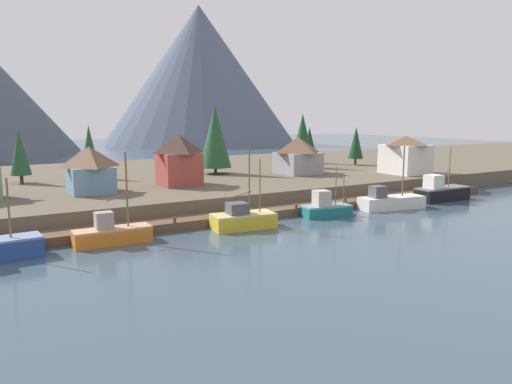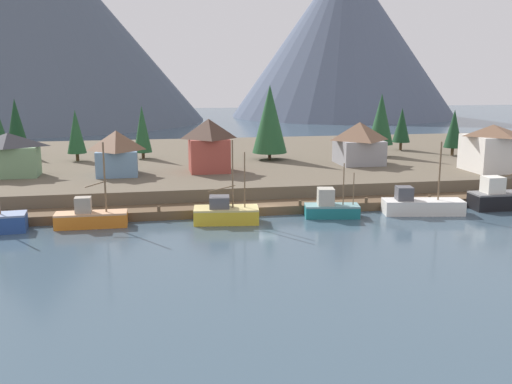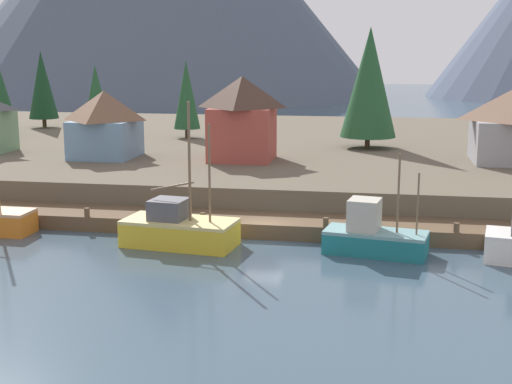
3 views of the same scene
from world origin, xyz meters
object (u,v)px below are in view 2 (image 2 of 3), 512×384
conifer_back_left (454,129)px  house_red (209,145)px  house_grey (359,143)px  conifer_near_right (381,119)px  fishing_boat_yellow (225,213)px  house_blue (117,152)px  conifer_near_left (402,125)px  conifer_mid_right (16,124)px  fishing_boat_black (505,198)px  fishing_boat_teal (331,207)px  conifer_back_right (142,129)px  conifer_far_right (270,119)px  fishing_boat_orange (91,217)px  fishing_boat_white (421,205)px  conifer_far_left (76,132)px  house_green (9,154)px  house_white (492,147)px

conifer_back_left → house_red: bearing=-168.0°
house_grey → conifer_near_right: (6.48, 7.47, 2.87)m
house_red → conifer_near_right: (29.40, 10.34, 2.36)m
fishing_boat_yellow → house_blue: (-12.07, 18.48, 4.49)m
conifer_near_left → conifer_mid_right: conifer_mid_right is taller
conifer_mid_right → house_red: bearing=-36.5°
conifer_near_left → conifer_near_right: 9.64m
fishing_boat_yellow → conifer_mid_right: (-29.15, 40.82, 6.72)m
fishing_boat_black → conifer_near_right: size_ratio=0.86×
conifer_mid_right → fishing_boat_teal: bearing=-44.6°
fishing_boat_teal → conifer_back_right: bearing=131.7°
house_blue → conifer_mid_right: conifer_mid_right is taller
fishing_boat_black → conifer_far_right: (-22.65, 28.43, 7.63)m
house_grey → conifer_near_right: 10.30m
fishing_boat_orange → conifer_back_right: bearing=81.2°
fishing_boat_white → house_grey: house_grey is taller
house_grey → house_blue: house_grey is taller
house_red → conifer_far_right: (10.67, 9.89, 2.68)m
conifer_near_right → conifer_far_left: bearing=175.8°
house_grey → house_blue: size_ratio=1.15×
fishing_boat_orange → house_green: size_ratio=1.18×
house_red → conifer_back_right: bearing=121.6°
conifer_back_right → fishing_boat_yellow: bearing=-75.5°
conifer_near_right → conifer_back_left: conifer_near_right is taller
house_blue → conifer_far_left: bearing=115.1°
conifer_back_left → conifer_far_right: size_ratio=0.65×
house_white → house_blue: bearing=173.1°
fishing_boat_yellow → conifer_near_right: size_ratio=0.87×
house_red → house_blue: (-12.41, -0.51, -0.68)m
house_grey → conifer_back_left: bearing=17.8°
conifer_far_right → house_red: bearing=-137.2°
house_green → conifer_mid_right: conifer_mid_right is taller
fishing_boat_black → house_grey: bearing=117.0°
fishing_boat_white → conifer_mid_right: conifer_mid_right is taller
fishing_boat_black → house_blue: bearing=159.6°
conifer_far_right → conifer_far_left: bearing=172.4°
fishing_boat_black → conifer_mid_right: (-62.80, 40.37, 6.49)m
conifer_far_right → conifer_near_right: bearing=1.4°
house_blue → conifer_back_right: 15.70m
house_green → conifer_back_left: size_ratio=1.00×
fishing_boat_teal → conifer_mid_right: conifer_mid_right is taller
house_white → conifer_far_right: conifer_far_right is taller
fishing_boat_black → house_grey: house_grey is taller
house_blue → conifer_near_left: bearing=19.9°
fishing_boat_teal → house_grey: size_ratio=0.93×
house_grey → house_green: bearing=-177.5°
fishing_boat_yellow → house_red: 19.69m
fishing_boat_teal → conifer_near_left: bearing=65.5°
house_blue → conifer_back_right: conifer_back_right is taller
fishing_boat_orange → conifer_near_right: size_ratio=0.87×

